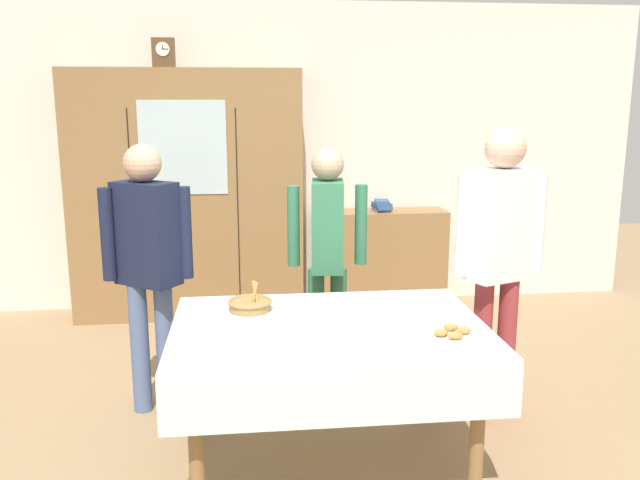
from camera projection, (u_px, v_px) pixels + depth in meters
ground_plane at (324, 441)px, 3.66m from camera, size 12.00×12.00×0.00m
back_wall at (290, 157)px, 5.95m from camera, size 6.40×0.10×2.70m
dining_table at (330, 345)px, 3.29m from camera, size 1.57×1.11×0.75m
wall_cabinet at (188, 195)px, 5.63m from camera, size 1.95×0.46×2.11m
mantel_clock at (164, 53)px, 5.37m from camera, size 0.18×0.11×0.24m
bookshelf_low at (381, 259)px, 5.99m from camera, size 1.17×0.35×0.88m
book_stack at (382, 206)px, 5.89m from camera, size 0.16×0.23×0.10m
tea_cup_near_left at (372, 300)px, 3.61m from camera, size 0.13×0.13×0.06m
tea_cup_front_edge at (296, 314)px, 3.38m from camera, size 0.13×0.13×0.06m
tea_cup_back_edge at (426, 304)px, 3.56m from camera, size 0.13×0.13×0.06m
bread_basket at (250, 304)px, 3.52m from camera, size 0.24×0.24×0.16m
pastry_plate at (452, 334)px, 3.13m from camera, size 0.28×0.28×0.05m
spoon_center at (316, 343)px, 3.05m from camera, size 0.12×0.02×0.01m
spoon_back_edge at (304, 308)px, 3.56m from camera, size 0.12×0.02×0.01m
person_by_cabinet at (148, 253)px, 3.83m from camera, size 0.52×0.37×1.62m
person_behind_table_right at (327, 243)px, 4.27m from camera, size 0.52×0.38×1.56m
person_near_right_end at (500, 245)px, 3.75m from camera, size 0.52×0.32×1.71m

